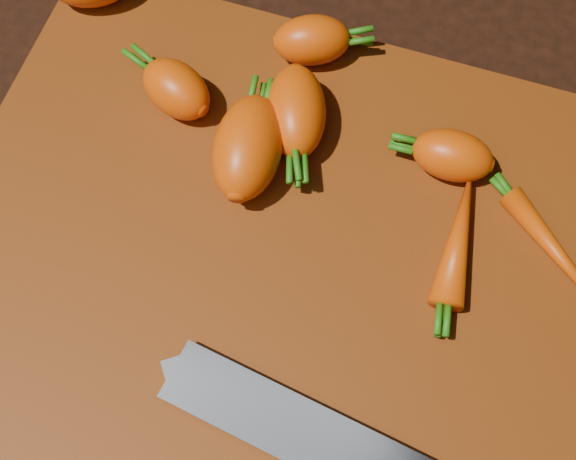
% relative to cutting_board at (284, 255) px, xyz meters
% --- Properties ---
extents(ground, '(2.00, 2.00, 0.01)m').
position_rel_cutting_board_xyz_m(ground, '(0.00, 0.00, -0.01)').
color(ground, black).
extents(cutting_board, '(0.50, 0.40, 0.01)m').
position_rel_cutting_board_xyz_m(cutting_board, '(0.00, 0.00, 0.00)').
color(cutting_board, '#88380B').
rests_on(cutting_board, ground).
extents(carrot_1, '(0.07, 0.06, 0.04)m').
position_rel_cutting_board_xyz_m(carrot_1, '(-0.12, 0.09, 0.03)').
color(carrot_1, '#E24E0B').
rests_on(carrot_1, cutting_board).
extents(carrot_2, '(0.07, 0.09, 0.05)m').
position_rel_cutting_board_xyz_m(carrot_2, '(-0.02, 0.10, 0.03)').
color(carrot_2, '#E24E0B').
rests_on(carrot_2, cutting_board).
extents(carrot_3, '(0.06, 0.09, 0.05)m').
position_rel_cutting_board_xyz_m(carrot_3, '(-0.05, 0.06, 0.03)').
color(carrot_3, '#E24E0B').
rests_on(carrot_3, cutting_board).
extents(carrot_4, '(0.06, 0.04, 0.04)m').
position_rel_cutting_board_xyz_m(carrot_4, '(0.10, 0.10, 0.02)').
color(carrot_4, '#E24E0B').
rests_on(carrot_4, cutting_board).
extents(carrot_5, '(0.07, 0.06, 0.04)m').
position_rel_cutting_board_xyz_m(carrot_5, '(-0.03, 0.17, 0.03)').
color(carrot_5, '#E24E0B').
rests_on(carrot_5, cutting_board).
extents(carrot_6, '(0.09, 0.08, 0.02)m').
position_rel_cutting_board_xyz_m(carrot_6, '(0.19, 0.06, 0.02)').
color(carrot_6, '#E24E0B').
rests_on(carrot_6, cutting_board).
extents(carrot_7, '(0.03, 0.10, 0.03)m').
position_rel_cutting_board_xyz_m(carrot_7, '(0.12, 0.04, 0.02)').
color(carrot_7, '#E24E0B').
rests_on(carrot_7, cutting_board).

